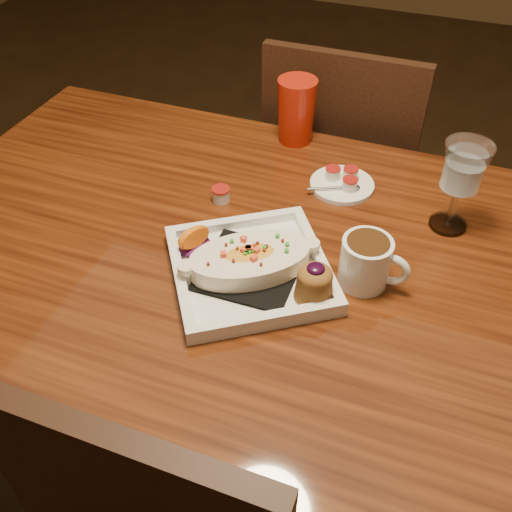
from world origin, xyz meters
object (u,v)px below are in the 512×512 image
(saucer, at_px, (342,183))
(coffee_mug, at_px, (367,261))
(plate, at_px, (255,266))
(goblet, at_px, (463,172))
(table, at_px, (270,289))
(chair_far, at_px, (341,178))
(red_tumbler, at_px, (296,111))

(saucer, bearing_deg, coffee_mug, -67.92)
(plate, xyz_separation_m, coffee_mug, (0.18, 0.06, 0.02))
(goblet, bearing_deg, coffee_mug, -119.86)
(table, bearing_deg, plate, -94.61)
(chair_far, distance_m, coffee_mug, 0.73)
(chair_far, height_order, plate, chair_far)
(coffee_mug, height_order, goblet, goblet)
(plate, bearing_deg, goblet, 7.09)
(table, height_order, red_tumbler, red_tumbler)
(red_tumbler, bearing_deg, table, -78.64)
(chair_far, xyz_separation_m, goblet, (0.30, -0.43, 0.37))
(coffee_mug, bearing_deg, plate, -158.67)
(goblet, bearing_deg, red_tumbler, 152.20)
(saucer, bearing_deg, red_tumbler, 135.93)
(red_tumbler, bearing_deg, plate, -80.93)
(table, height_order, chair_far, chair_far)
(goblet, bearing_deg, plate, -138.68)
(coffee_mug, distance_m, goblet, 0.26)
(chair_far, relative_size, coffee_mug, 7.53)
(goblet, relative_size, red_tumbler, 1.21)
(chair_far, bearing_deg, goblet, 124.86)
(coffee_mug, xyz_separation_m, saucer, (-0.11, 0.26, -0.04))
(chair_far, height_order, red_tumbler, chair_far)
(chair_far, distance_m, plate, 0.75)
(table, height_order, goblet, goblet)
(chair_far, height_order, saucer, chair_far)
(table, bearing_deg, red_tumbler, 101.36)
(coffee_mug, bearing_deg, saucer, 116.10)
(table, height_order, saucer, saucer)
(coffee_mug, distance_m, red_tumbler, 0.49)
(chair_far, height_order, goblet, goblet)
(chair_far, relative_size, plate, 2.49)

